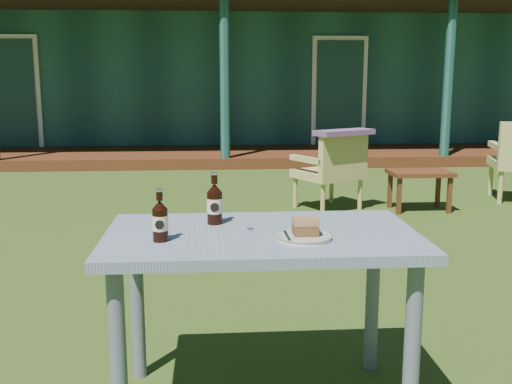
{
  "coord_description": "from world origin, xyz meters",
  "views": [
    {
      "loc": [
        -0.18,
        -3.82,
        1.3
      ],
      "look_at": [
        0.0,
        -1.3,
        0.82
      ],
      "focal_mm": 42.0,
      "sensor_mm": 36.0,
      "label": 1
    }
  ],
  "objects": [
    {
      "name": "cola_bottle_far",
      "position": [
        -0.38,
        -1.7,
        0.8
      ],
      "size": [
        0.06,
        0.06,
        0.19
      ],
      "color": "black",
      "rests_on": "cafe_table"
    },
    {
      "name": "cafe_table",
      "position": [
        0.0,
        -1.6,
        0.62
      ],
      "size": [
        1.2,
        0.7,
        0.72
      ],
      "color": "slate",
      "rests_on": "ground"
    },
    {
      "name": "cola_bottle_near",
      "position": [
        -0.18,
        -1.45,
        0.8
      ],
      "size": [
        0.06,
        0.07,
        0.21
      ],
      "color": "black",
      "rests_on": "cafe_table"
    },
    {
      "name": "pavilion",
      "position": [
        -0.0,
        9.39,
        1.61
      ],
      "size": [
        15.8,
        8.3,
        3.45
      ],
      "color": "#1B4740",
      "rests_on": "ground"
    },
    {
      "name": "cake_slice",
      "position": [
        0.15,
        -1.7,
        0.77
      ],
      "size": [
        0.09,
        0.09,
        0.06
      ],
      "color": "#55381B",
      "rests_on": "plate"
    },
    {
      "name": "armchair_left",
      "position": [
        1.0,
        1.96,
        0.43
      ],
      "size": [
        0.75,
        0.74,
        0.76
      ],
      "color": "tan",
      "rests_on": "ground"
    },
    {
      "name": "fork",
      "position": [
        0.08,
        -1.72,
        0.74
      ],
      "size": [
        0.02,
        0.14,
        0.0
      ],
      "primitive_type": "cube",
      "rotation": [
        0.0,
        0.0,
        0.03
      ],
      "color": "silver",
      "rests_on": "plate"
    },
    {
      "name": "ground",
      "position": [
        0.0,
        0.0,
        0.0
      ],
      "size": [
        80.0,
        80.0,
        0.0
      ],
      "primitive_type": "plane",
      "color": "#334916"
    },
    {
      "name": "floral_throw",
      "position": [
        1.07,
        1.83,
        0.79
      ],
      "size": [
        0.64,
        0.48,
        0.05
      ],
      "primitive_type": "cube",
      "rotation": [
        0.0,
        0.0,
        3.64
      ],
      "color": "#68436D",
      "rests_on": "armchair_left"
    },
    {
      "name": "side_table",
      "position": [
        1.86,
        1.88,
        0.34
      ],
      "size": [
        0.6,
        0.4,
        0.4
      ],
      "color": "#4E2613",
      "rests_on": "ground"
    },
    {
      "name": "bottle_cap",
      "position": [
        -0.04,
        -1.57,
        0.72
      ],
      "size": [
        0.03,
        0.03,
        0.01
      ],
      "primitive_type": "cylinder",
      "color": "silver",
      "rests_on": "cafe_table"
    },
    {
      "name": "plate",
      "position": [
        0.15,
        -1.71,
        0.73
      ],
      "size": [
        0.2,
        0.2,
        0.01
      ],
      "color": "silver",
      "rests_on": "cafe_table"
    }
  ]
}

